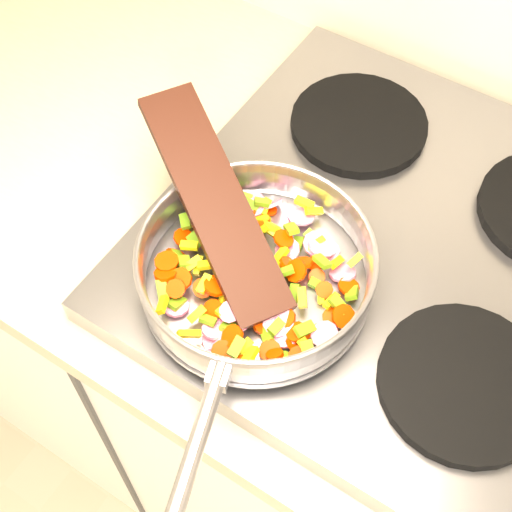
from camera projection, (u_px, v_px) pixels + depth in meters
The scene contains 7 objects.
cooktop at pixel (401, 250), 0.91m from camera, with size 0.60×0.60×0.04m, color #939399.
grate_fl at pixel (249, 266), 0.86m from camera, with size 0.19×0.19×0.02m, color black.
grate_fr at pixel (464, 383), 0.77m from camera, with size 0.19×0.19×0.02m, color black.
grate_bl at pixel (359, 124), 0.99m from camera, with size 0.19×0.19×0.02m, color black.
saute_pan at pixel (255, 268), 0.81m from camera, with size 0.32×0.47×0.06m.
vegetable_heap at pixel (256, 276), 0.82m from camera, with size 0.25×0.24×0.05m.
wooden_spatula at pixel (214, 201), 0.82m from camera, with size 0.30×0.07×0.01m, color black.
Camera 1 is at (-0.58, 1.14, 1.67)m, focal length 50.00 mm.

